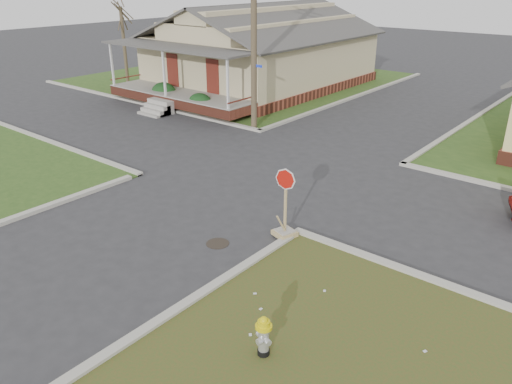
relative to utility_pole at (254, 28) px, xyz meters
The scene contains 11 objects.
ground 10.89m from the utility_pole, 64.74° to the right, with size 120.00×120.00×0.00m, color #2D2D2F.
verge_far_left 13.48m from the utility_pole, 134.04° to the left, with size 19.00×19.00×0.05m, color #2D4C1B.
curbs 7.39m from the utility_pole, 42.88° to the right, with size 80.00×40.00×0.12m, color #ABA89A, non-canonical shape.
manhole 12.29m from the utility_pole, 55.75° to the right, with size 0.64×0.64×0.01m, color black.
corner_house 9.99m from the utility_pole, 126.69° to the left, with size 10.10×15.50×5.30m.
utility_pole is the anchor object (origin of this frame).
tree_far_left 14.31m from the utility_pole, 167.34° to the left, with size 0.22×0.22×4.90m, color #453928.
fire_hydrant 16.31m from the utility_pole, 49.98° to the right, with size 0.33×0.33×0.88m.
stop_sign 11.75m from the utility_pole, 46.12° to the right, with size 0.58×0.56×2.04m.
hedge_left 8.18m from the utility_pole, behind, with size 1.52×1.25×1.16m, color black.
hedge_right 5.61m from the utility_pole, behind, with size 1.43×1.17×1.09m, color black.
Camera 1 is at (10.67, -9.22, 6.86)m, focal length 35.00 mm.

